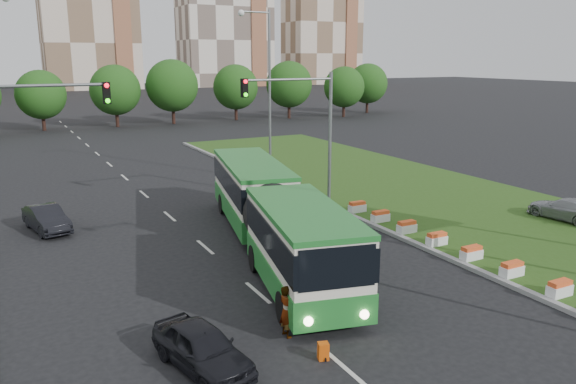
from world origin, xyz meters
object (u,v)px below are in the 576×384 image
traffic_mast_left (19,138)px  car_left_far (47,219)px  traffic_mast_median (307,119)px  pedestrian (286,311)px  shopping_trolley (323,351)px  car_median (566,209)px  articulated_bus (267,213)px  car_left_near (202,348)px

traffic_mast_left → car_left_far: traffic_mast_left is taller
traffic_mast_median → car_left_far: bearing=170.8°
traffic_mast_left → pedestrian: 14.95m
shopping_trolley → car_median: bearing=35.0°
car_left_far → car_median: car_median is taller
articulated_bus → car_median: bearing=1.0°
articulated_bus → pedestrian: size_ratio=10.43×
car_median → car_left_near: bearing=6.8°
articulated_bus → car_median: 16.86m
traffic_mast_median → car_left_far: (-14.19, 2.30, -4.69)m
articulated_bus → car_left_near: bearing=-113.1°
traffic_mast_left → car_median: size_ratio=1.92×
traffic_mast_median → traffic_mast_left: same height
articulated_bus → shopping_trolley: articulated_bus is taller
car_median → car_left_far: bearing=-30.0°
car_left_near → car_median: car_median is taller
traffic_mast_left → car_left_far: size_ratio=1.99×
articulated_bus → car_median: size_ratio=4.37×
car_left_near → car_left_far: size_ratio=0.96×
car_median → shopping_trolley: 20.19m
traffic_mast_median → articulated_bus: bearing=-132.9°
shopping_trolley → traffic_mast_median: bearing=79.5°
traffic_mast_median → articulated_bus: traffic_mast_median is taller
car_left_far → shopping_trolley: (6.09, -17.67, -0.40)m
car_left_near → car_left_far: (-2.73, 16.46, 0.00)m
car_left_near → pedestrian: 3.12m
car_median → shopping_trolley: bearing=12.2°
car_left_near → traffic_mast_median: bearing=38.6°
car_left_near → car_left_far: bearing=87.0°
car_median → pedestrian: (-19.52, -4.34, 0.12)m
articulated_bus → pedestrian: articulated_bus is taller
traffic_mast_median → car_left_near: bearing=-129.0°
traffic_mast_left → car_left_near: 14.45m
car_median → traffic_mast_median: bearing=-45.1°
shopping_trolley → pedestrian: bearing=116.7°
car_left_far → car_left_near: bearing=-92.8°
car_left_far → traffic_mast_median: bearing=-21.4°
shopping_trolley → articulated_bus: bearing=91.3°
shopping_trolley → traffic_mast_left: bearing=133.5°
car_left_near → shopping_trolley: (3.36, -1.22, -0.39)m
articulated_bus → shopping_trolley: bearing=-93.1°
traffic_mast_median → car_left_far: size_ratio=1.99×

